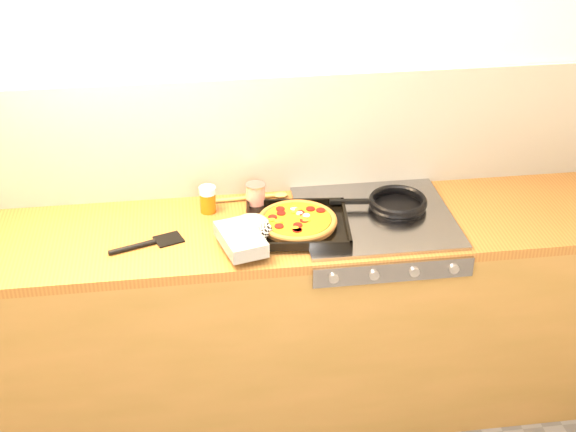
{
  "coord_description": "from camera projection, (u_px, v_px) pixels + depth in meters",
  "views": [
    {
      "loc": [
        -0.26,
        -1.56,
        2.48
      ],
      "look_at": [
        0.1,
        1.08,
        0.95
      ],
      "focal_mm": 50.0,
      "sensor_mm": 36.0,
      "label": 1
    }
  ],
  "objects": [
    {
      "name": "black_spatula",
      "position": [
        148.0,
        244.0,
        2.98
      ],
      "size": [
        0.28,
        0.14,
        0.02
      ],
      "color": "black",
      "rests_on": "counter_run"
    },
    {
      "name": "pizza_on_tray",
      "position": [
        282.0,
        226.0,
        3.03
      ],
      "size": [
        0.53,
        0.44,
        0.07
      ],
      "color": "black",
      "rests_on": "stovetop"
    },
    {
      "name": "tomato_can",
      "position": [
        256.0,
        197.0,
        3.2
      ],
      "size": [
        0.08,
        0.08,
        0.11
      ],
      "color": "#A1150C",
      "rests_on": "counter_run"
    },
    {
      "name": "wooden_spoon",
      "position": [
        259.0,
        197.0,
        3.29
      ],
      "size": [
        0.3,
        0.04,
        0.02
      ],
      "color": "#9F8143",
      "rests_on": "counter_run"
    },
    {
      "name": "counter_run",
      "position": [
        264.0,
        319.0,
        3.33
      ],
      "size": [
        3.2,
        0.62,
        0.9
      ],
      "color": "olive",
      "rests_on": "ground"
    },
    {
      "name": "stovetop",
      "position": [
        375.0,
        217.0,
        3.16
      ],
      "size": [
        0.6,
        0.56,
        0.02
      ],
      "primitive_type": "cube",
      "color": "gray",
      "rests_on": "counter_run"
    },
    {
      "name": "frying_pan",
      "position": [
        396.0,
        203.0,
        3.19
      ],
      "size": [
        0.4,
        0.26,
        0.04
      ],
      "color": "black",
      "rests_on": "stovetop"
    },
    {
      "name": "juice_glass",
      "position": [
        208.0,
        199.0,
        3.18
      ],
      "size": [
        0.08,
        0.08,
        0.11
      ],
      "color": "#CA520B",
      "rests_on": "counter_run"
    },
    {
      "name": "room_shell",
      "position": [
        253.0,
        137.0,
        3.23
      ],
      "size": [
        3.2,
        3.2,
        3.2
      ],
      "color": "white",
      "rests_on": "ground"
    }
  ]
}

